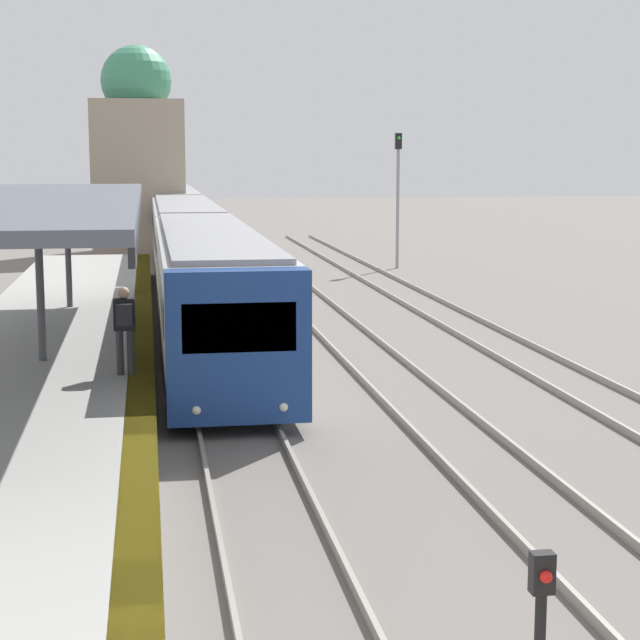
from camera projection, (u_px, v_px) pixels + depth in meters
The scene contains 6 objects.
platform_canopy at pixel (39, 204), 21.02m from camera, with size 4.00×19.52×3.28m.
person_on_platform at pixel (124, 323), 19.92m from camera, with size 0.40×0.40×1.66m.
train_near at pixel (180, 224), 51.00m from camera, with size 2.57×66.42×3.11m.
signal_post_near at pixel (541, 622), 9.13m from camera, with size 0.20×0.21×1.65m.
signal_mast_far at pixel (398, 185), 47.01m from camera, with size 0.28×0.29×5.94m.
distant_domed_building at pixel (138, 157), 54.09m from camera, with size 4.59×4.59×10.43m.
Camera 1 is at (-1.53, -5.17, 4.97)m, focal length 60.00 mm.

